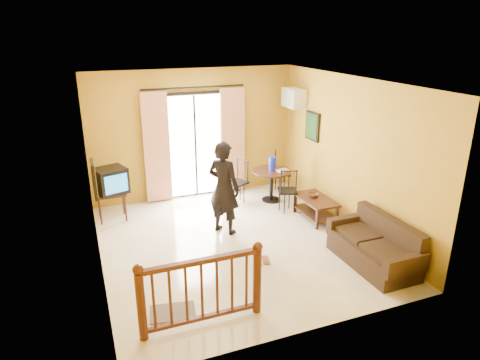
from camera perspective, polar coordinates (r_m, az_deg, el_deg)
name	(u,v)px	position (r m, az deg, el deg)	size (l,w,h in m)	color
ground	(235,243)	(7.63, -0.69, -8.39)	(5.00, 5.00, 0.00)	beige
room_shell	(234,150)	(6.99, -0.74, 4.01)	(5.00, 5.00, 5.00)	white
balcony_door	(195,145)	(9.37, -5.97, 4.71)	(2.25, 0.14, 2.46)	black
tv_table	(111,196)	(8.71, -16.82, -2.09)	(0.56, 0.47, 0.56)	black
television	(111,180)	(8.59, -16.82, -0.06)	(0.67, 0.64, 0.50)	black
picture_left	(94,179)	(6.44, -18.88, 0.10)	(0.05, 0.42, 0.52)	black
dining_table	(272,177)	(9.25, 4.24, 0.42)	(0.83, 0.83, 0.69)	black
water_jug	(272,164)	(9.18, 4.34, 2.19)	(0.16, 0.16, 0.29)	#1626D2
serving_tray	(282,170)	(9.20, 5.67, 1.30)	(0.28, 0.18, 0.02)	beige
dining_chairs	(268,201)	(9.40, 3.81, -2.82)	(1.73, 1.57, 0.95)	black
air_conditioner	(293,98)	(9.49, 7.12, 10.81)	(0.31, 0.60, 0.40)	white
botanical_print	(312,126)	(9.08, 9.62, 7.08)	(0.05, 0.50, 0.60)	black
coffee_table	(316,205)	(8.57, 10.06, -3.30)	(0.54, 0.97, 0.43)	black
bowl	(314,195)	(8.58, 9.80, -2.00)	(0.21, 0.21, 0.07)	brown
sofa	(376,248)	(7.22, 17.64, -8.58)	(0.76, 1.61, 0.77)	black
standing_person	(224,188)	(7.70, -2.17, -1.06)	(0.63, 0.41, 1.73)	black
stair_balustrade	(202,286)	(5.48, -5.13, -13.96)	(1.63, 0.13, 1.04)	#471E0F
doormat	(173,312)	(6.03, -8.97, -17.03)	(0.60, 0.40, 0.02)	#5F554C
sandals	(262,261)	(7.07, 2.92, -10.72)	(0.30, 0.27, 0.03)	brown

